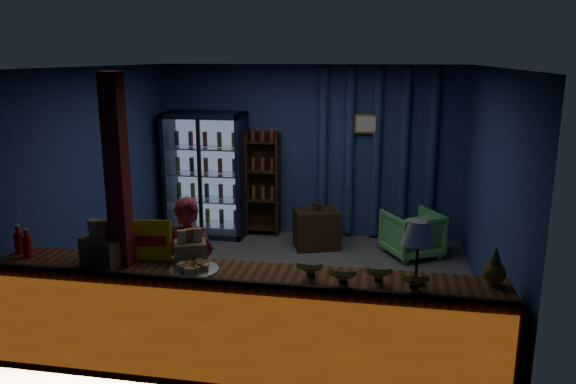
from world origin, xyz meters
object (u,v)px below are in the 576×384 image
shopkeeper (189,270)px  green_chair (412,234)px  pastry_tray (194,269)px  table_lamp (418,235)px

shopkeeper → green_chair: bearing=51.9°
pastry_tray → table_lamp: (1.83, 0.08, 0.38)m
shopkeeper → table_lamp: size_ratio=2.74×
pastry_tray → shopkeeper: bearing=114.5°
green_chair → table_lamp: 3.47m
shopkeeper → table_lamp: 2.26m
pastry_tray → table_lamp: size_ratio=0.82×
green_chair → pastry_tray: size_ratio=1.66×
green_chair → table_lamp: bearing=58.5°
table_lamp → shopkeeper: bearing=166.0°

